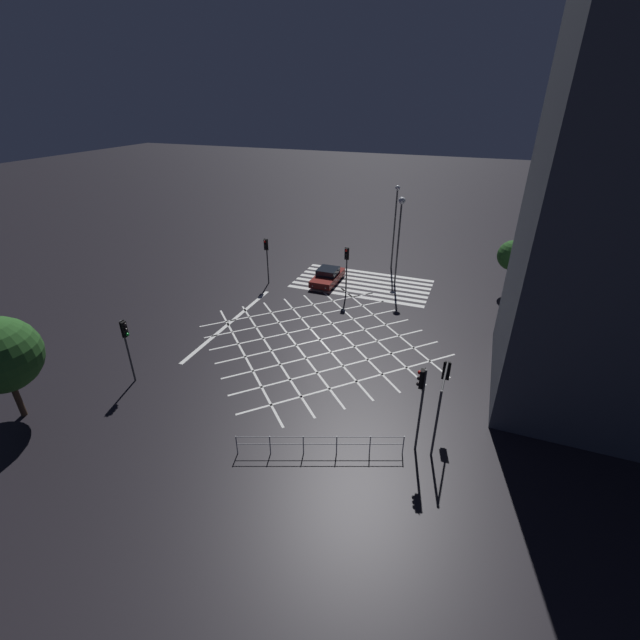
% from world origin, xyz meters
% --- Properties ---
extents(ground_plane, '(200.00, 200.00, 0.00)m').
position_xyz_m(ground_plane, '(0.00, 0.00, 0.00)').
color(ground_plane, black).
extents(road_markings, '(17.45, 21.95, 0.01)m').
position_xyz_m(road_markings, '(0.34, -5.80, 0.00)').
color(road_markings, silver).
rests_on(road_markings, ground_plane).
extents(traffic_light_nw_cross, '(0.36, 2.79, 3.67)m').
position_xyz_m(traffic_light_nw_cross, '(-8.48, 6.40, 2.72)').
color(traffic_light_nw_cross, '#424244').
rests_on(traffic_light_nw_cross, ground_plane).
extents(traffic_light_median_south, '(0.36, 0.39, 4.13)m').
position_xyz_m(traffic_light_median_south, '(0.56, -7.29, 2.95)').
color(traffic_light_median_south, '#424244').
rests_on(traffic_light_median_south, ground_plane).
extents(traffic_light_ne_main, '(0.39, 0.36, 3.92)m').
position_xyz_m(traffic_light_ne_main, '(8.25, 8.14, 2.81)').
color(traffic_light_ne_main, '#424244').
rests_on(traffic_light_ne_main, ground_plane).
extents(traffic_light_se_cross, '(0.36, 0.39, 4.00)m').
position_xyz_m(traffic_light_se_cross, '(7.69, -7.44, 2.86)').
color(traffic_light_se_cross, '#424244').
rests_on(traffic_light_se_cross, ground_plane).
extents(traffic_light_nw_main, '(0.39, 0.36, 4.47)m').
position_xyz_m(traffic_light_nw_main, '(-7.65, 7.76, 3.18)').
color(traffic_light_nw_main, '#424244').
rests_on(traffic_light_nw_main, ground_plane).
extents(street_lamp_east, '(0.43, 0.43, 7.63)m').
position_xyz_m(street_lamp_east, '(-1.52, -14.99, 4.99)').
color(street_lamp_east, '#424244').
rests_on(street_lamp_east, ground_plane).
extents(street_lamp_west, '(0.56, 0.56, 7.48)m').
position_xyz_m(street_lamp_west, '(-2.68, -11.11, 5.57)').
color(street_lamp_west, '#424244').
rests_on(street_lamp_west, ground_plane).
extents(street_tree_near, '(2.41, 2.41, 4.40)m').
position_xyz_m(street_tree_near, '(-11.65, -12.90, 3.17)').
color(street_tree_near, '#473323').
rests_on(street_tree_near, ground_plane).
extents(street_tree_far, '(3.72, 3.72, 5.53)m').
position_xyz_m(street_tree_far, '(11.55, 12.57, 3.66)').
color(street_tree_far, '#473323').
rests_on(street_tree_far, ground_plane).
extents(waiting_car, '(1.88, 4.22, 1.27)m').
position_xyz_m(waiting_car, '(2.91, -9.45, 0.60)').
color(waiting_car, maroon).
rests_on(waiting_car, ground_plane).
extents(pedestrian_railing, '(7.15, 2.77, 1.05)m').
position_xyz_m(pedestrian_railing, '(-3.68, 9.62, 0.67)').
color(pedestrian_railing, '#9EA0A5').
rests_on(pedestrian_railing, ground_plane).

